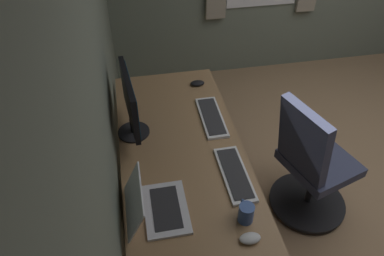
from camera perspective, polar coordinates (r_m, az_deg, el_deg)
name	(u,v)px	position (r m, az deg, el deg)	size (l,w,h in m)	color
wall_back	(90,80)	(1.84, -15.52, 7.16)	(4.57, 0.10, 2.60)	slate
desk	(184,165)	(2.22, -1.27, -5.80)	(1.85, 0.74, 0.73)	#936D47
drawer_pedestal	(185,218)	(2.36, -1.16, -13.80)	(0.40, 0.51, 0.69)	#936D47
monitor_primary	(130,102)	(2.21, -9.56, 3.93)	(0.48, 0.20, 0.42)	black
laptop_leftmost	(153,206)	(1.89, -6.01, -11.88)	(0.34, 0.31, 0.20)	silver
keyboard_main	(211,117)	(2.43, 3.04, 1.71)	(0.42, 0.14, 0.02)	silver
keyboard_spare	(235,174)	(2.08, 6.63, -7.09)	(0.42, 0.14, 0.02)	silver
mouse_main	(250,238)	(1.83, 9.00, -16.54)	(0.06, 0.10, 0.03)	silver
mouse_spare	(197,83)	(2.74, 0.84, 6.97)	(0.06, 0.10, 0.03)	black
coffee_mug	(246,213)	(1.87, 8.36, -12.89)	(0.12, 0.08, 0.10)	#335193
office_chair	(311,166)	(2.62, 17.92, -5.68)	(0.56, 0.60, 0.97)	#383D56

